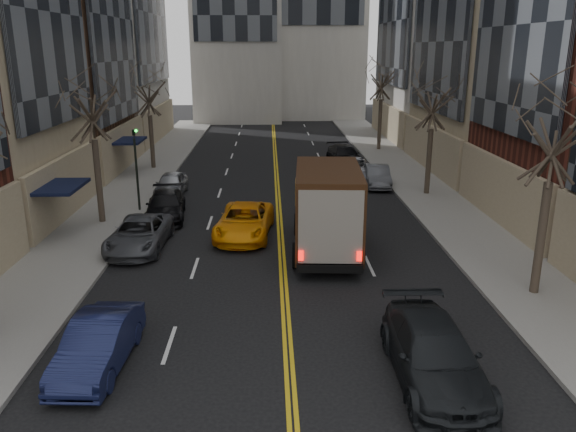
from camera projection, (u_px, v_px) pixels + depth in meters
name	position (u px, v px, depth m)	size (l,w,h in m)	color
sidewalk_left	(131.00, 188.00, 34.55)	(4.00, 66.00, 0.15)	slate
sidewalk_right	(421.00, 186.00, 35.14)	(4.00, 66.00, 0.15)	slate
tree_lf_mid	(89.00, 88.00, 25.97)	(3.20, 3.20, 8.91)	#382D23
tree_lf_far	(148.00, 84.00, 38.58)	(3.20, 3.20, 8.12)	#382D23
tree_rt_near	(558.00, 111.00, 17.98)	(3.20, 3.20, 8.71)	#382D23
tree_rt_mid	(434.00, 89.00, 31.46)	(3.20, 3.20, 8.32)	#382D23
tree_rt_far	(382.00, 69.00, 45.64)	(3.20, 3.20, 9.11)	#382D23
traffic_signal	(136.00, 160.00, 29.02)	(0.29, 0.26, 4.70)	black
ups_truck	(327.00, 209.00, 23.53)	(3.15, 7.01, 3.75)	black
observer_sedan	(434.00, 354.00, 14.61)	(2.14, 5.22, 1.51)	black
taxi	(244.00, 221.00, 25.90)	(2.37, 5.15, 1.43)	orange
pedestrian	(304.00, 221.00, 25.62)	(0.58, 0.38, 1.59)	black
parked_lf_b	(98.00, 344.00, 15.24)	(1.46, 4.19, 1.38)	#12183B
parked_lf_c	(139.00, 234.00, 24.27)	(2.23, 4.84, 1.34)	#4A4C51
parked_lf_d	(166.00, 206.00, 28.60)	(1.88, 4.63, 1.34)	black
parked_lf_e	(171.00, 184.00, 33.10)	(1.59, 3.94, 1.34)	#9A9CA1
parked_rt_a	(377.00, 176.00, 35.20)	(1.40, 4.00, 1.32)	#4A4C51
parked_rt_b	(353.00, 169.00, 37.25)	(2.24, 4.86, 1.35)	#ABACB2
parked_rt_c	(344.00, 156.00, 41.58)	(2.00, 4.92, 1.43)	black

